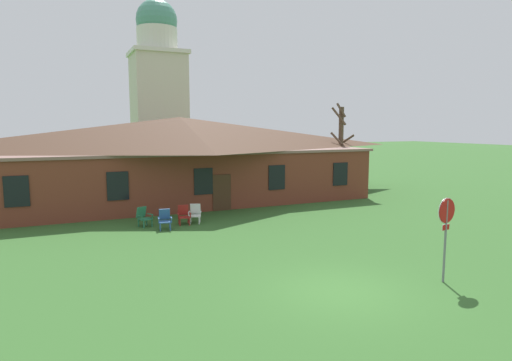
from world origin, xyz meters
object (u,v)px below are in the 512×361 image
(lawn_chair_left_end, at_px, (184,214))
(lawn_chair_middle, at_px, (195,213))
(lawn_chair_by_porch, at_px, (144,216))
(lawn_chair_near_door, at_px, (165,219))
(stop_sign, at_px, (446,223))

(lawn_chair_left_end, distance_m, lawn_chair_middle, 0.62)
(lawn_chair_by_porch, bearing_deg, lawn_chair_left_end, -10.45)
(lawn_chair_by_porch, relative_size, lawn_chair_near_door, 1.00)
(stop_sign, distance_m, lawn_chair_by_porch, 13.74)
(lawn_chair_by_porch, xyz_separation_m, lawn_chair_middle, (2.51, -0.27, 0.00))
(stop_sign, distance_m, lawn_chair_middle, 12.36)
(stop_sign, bearing_deg, lawn_chair_middle, 112.30)
(lawn_chair_left_end, bearing_deg, lawn_chair_near_door, -148.67)
(stop_sign, distance_m, lawn_chair_near_door, 12.46)
(stop_sign, xyz_separation_m, lawn_chair_near_door, (-6.36, 10.62, -1.40))
(lawn_chair_near_door, xyz_separation_m, lawn_chair_left_end, (1.09, 0.66, 0.00))
(stop_sign, bearing_deg, lawn_chair_left_end, 115.05)
(lawn_chair_near_door, bearing_deg, lawn_chair_by_porch, 128.69)
(lawn_chair_middle, bearing_deg, lawn_chair_left_end, -172.36)
(lawn_chair_by_porch, distance_m, lawn_chair_left_end, 1.93)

